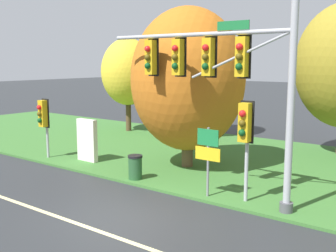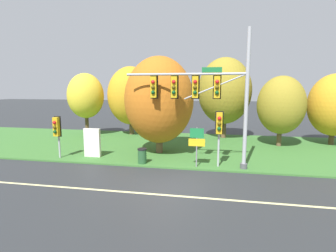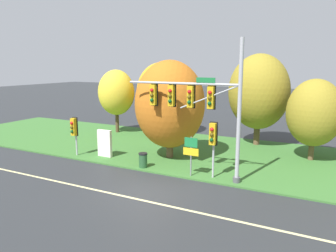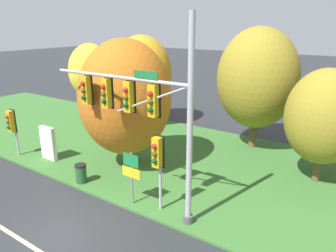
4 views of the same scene
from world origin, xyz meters
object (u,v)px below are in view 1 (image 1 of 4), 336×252
at_px(pedestrian_signal_further_along, 43,116).
at_px(tree_nearest_road, 128,72).
at_px(tree_left_of_mast, 192,73).
at_px(trash_bin, 135,167).
at_px(info_kiosk, 87,140).
at_px(pedestrian_signal_near_kerb, 245,129).
at_px(route_sign_post, 208,152).
at_px(traffic_signal_mast, 223,66).
at_px(tree_behind_signpost, 188,80).

xyz_separation_m(pedestrian_signal_further_along, tree_nearest_road, (-2.24, 8.13, 1.83)).
bearing_deg(tree_left_of_mast, trash_bin, -67.78).
bearing_deg(info_kiosk, tree_left_of_mast, 91.14).
bearing_deg(info_kiosk, pedestrian_signal_near_kerb, -5.60).
bearing_deg(pedestrian_signal_further_along, trash_bin, -0.77).
xyz_separation_m(pedestrian_signal_near_kerb, route_sign_post, (-1.24, -0.17, -0.85)).
height_order(pedestrian_signal_near_kerb, route_sign_post, pedestrian_signal_near_kerb).
distance_m(tree_left_of_mast, info_kiosk, 9.05).
bearing_deg(route_sign_post, pedestrian_signal_further_along, 178.99).
relative_size(pedestrian_signal_near_kerb, tree_left_of_mast, 0.49).
distance_m(traffic_signal_mast, info_kiosk, 8.21).
bearing_deg(trash_bin, traffic_signal_mast, 1.29).
xyz_separation_m(route_sign_post, trash_bin, (-3.30, 0.08, -1.05)).
bearing_deg(traffic_signal_mast, route_sign_post, -158.76).
xyz_separation_m(pedestrian_signal_near_kerb, tree_behind_signpost, (-4.12, 2.77, 1.33)).
height_order(traffic_signal_mast, tree_nearest_road, traffic_signal_mast).
height_order(route_sign_post, tree_left_of_mast, tree_left_of_mast).
bearing_deg(pedestrian_signal_near_kerb, tree_behind_signpost, 146.09).
bearing_deg(pedestrian_signal_near_kerb, info_kiosk, 174.40).
height_order(tree_nearest_road, tree_behind_signpost, tree_behind_signpost).
height_order(route_sign_post, tree_behind_signpost, tree_behind_signpost).
bearing_deg(traffic_signal_mast, tree_left_of_mast, 128.96).
relative_size(tree_nearest_road, info_kiosk, 3.12).
relative_size(pedestrian_signal_near_kerb, tree_behind_signpost, 0.49).
bearing_deg(traffic_signal_mast, pedestrian_signal_near_kerb, 0.63).
height_order(pedestrian_signal_near_kerb, info_kiosk, pedestrian_signal_near_kerb).
bearing_deg(traffic_signal_mast, pedestrian_signal_further_along, -179.96).
height_order(tree_behind_signpost, trash_bin, tree_behind_signpost).
relative_size(pedestrian_signal_near_kerb, info_kiosk, 1.72).
height_order(pedestrian_signal_near_kerb, tree_nearest_road, tree_nearest_road).
height_order(traffic_signal_mast, route_sign_post, traffic_signal_mast).
bearing_deg(pedestrian_signal_near_kerb, trash_bin, -178.83).
distance_m(pedestrian_signal_further_along, route_sign_post, 9.03).
xyz_separation_m(tree_left_of_mast, tree_behind_signpost, (4.30, -6.63, -0.06)).
xyz_separation_m(traffic_signal_mast, trash_bin, (-3.73, -0.08, -3.85)).
xyz_separation_m(pedestrian_signal_near_kerb, tree_nearest_road, (-12.50, 8.12, 1.40)).
distance_m(route_sign_post, tree_nearest_road, 14.16).
distance_m(tree_nearest_road, info_kiosk, 8.91).
relative_size(tree_left_of_mast, trash_bin, 7.09).
distance_m(pedestrian_signal_near_kerb, tree_nearest_road, 14.97).
bearing_deg(tree_nearest_road, pedestrian_signal_further_along, -74.61).
relative_size(pedestrian_signal_near_kerb, route_sign_post, 1.40).
height_order(traffic_signal_mast, tree_behind_signpost, traffic_signal_mast).
relative_size(traffic_signal_mast, tree_behind_signpost, 1.16).
relative_size(tree_behind_signpost, info_kiosk, 3.53).
distance_m(pedestrian_signal_near_kerb, route_sign_post, 1.52).
xyz_separation_m(pedestrian_signal_further_along, tree_behind_signpost, (6.14, 2.79, 1.76)).
xyz_separation_m(info_kiosk, trash_bin, (3.71, -0.90, -0.47)).
relative_size(route_sign_post, tree_left_of_mast, 0.35).
bearing_deg(pedestrian_signal_near_kerb, route_sign_post, -172.01).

